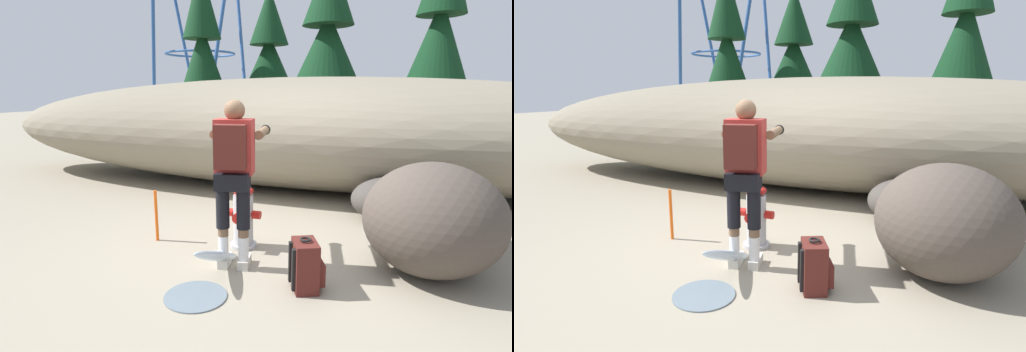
% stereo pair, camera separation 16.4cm
% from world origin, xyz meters
% --- Properties ---
extents(ground_plane, '(56.00, 56.00, 0.04)m').
position_xyz_m(ground_plane, '(0.00, 0.00, -0.02)').
color(ground_plane, gray).
extents(dirt_embankment, '(13.18, 3.20, 1.95)m').
position_xyz_m(dirt_embankment, '(0.00, 3.21, 0.98)').
color(dirt_embankment, gray).
rests_on(dirt_embankment, ground_plane).
extents(fire_hydrant, '(0.40, 0.35, 0.74)m').
position_xyz_m(fire_hydrant, '(-0.21, 0.11, 0.34)').
color(fire_hydrant, '#B2B2B7').
rests_on(fire_hydrant, ground_plane).
extents(hydrant_water_jet, '(0.53, 1.30, 0.54)m').
position_xyz_m(hydrant_water_jet, '(-0.21, -0.67, 0.12)').
color(hydrant_water_jet, silver).
rests_on(hydrant_water_jet, ground_plane).
extents(utility_worker, '(0.63, 1.02, 1.63)m').
position_xyz_m(utility_worker, '(-0.13, -0.33, 1.04)').
color(utility_worker, beige).
rests_on(utility_worker, ground_plane).
extents(spare_backpack, '(0.35, 0.35, 0.47)m').
position_xyz_m(spare_backpack, '(0.64, -0.62, 0.22)').
color(spare_backpack, '#511E19').
rests_on(spare_backpack, ground_plane).
extents(boulder_large, '(1.70, 1.69, 1.07)m').
position_xyz_m(boulder_large, '(1.69, 0.07, 0.54)').
color(boulder_large, '#493F38').
rests_on(boulder_large, ground_plane).
extents(boulder_mid, '(1.25, 1.12, 0.59)m').
position_xyz_m(boulder_mid, '(1.36, 1.55, 0.30)').
color(boulder_mid, '#433E39').
rests_on(boulder_mid, ground_plane).
extents(boulder_small, '(1.21, 1.21, 0.64)m').
position_xyz_m(boulder_small, '(1.93, 0.93, 0.32)').
color(boulder_small, '#453D29').
rests_on(boulder_small, ground_plane).
extents(pine_tree_far_left, '(2.04, 2.04, 5.88)m').
position_xyz_m(pine_tree_far_left, '(-5.00, 9.07, 3.05)').
color(pine_tree_far_left, '#47331E').
rests_on(pine_tree_far_left, ground_plane).
extents(pine_tree_left, '(2.16, 2.16, 5.27)m').
position_xyz_m(pine_tree_left, '(-2.96, 10.29, 2.98)').
color(pine_tree_left, '#47331E').
rests_on(pine_tree_left, ground_plane).
extents(pine_tree_center, '(2.26, 2.26, 5.52)m').
position_xyz_m(pine_tree_center, '(-0.55, 8.04, 3.18)').
color(pine_tree_center, '#47331E').
rests_on(pine_tree_center, ground_plane).
extents(pine_tree_right, '(1.85, 1.85, 5.74)m').
position_xyz_m(pine_tree_right, '(2.33, 7.64, 3.21)').
color(pine_tree_right, '#47331E').
rests_on(pine_tree_right, ground_plane).
extents(survey_stake, '(0.04, 0.04, 0.60)m').
position_xyz_m(survey_stake, '(-1.23, -0.03, 0.30)').
color(survey_stake, '#E55914').
rests_on(survey_stake, ground_plane).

